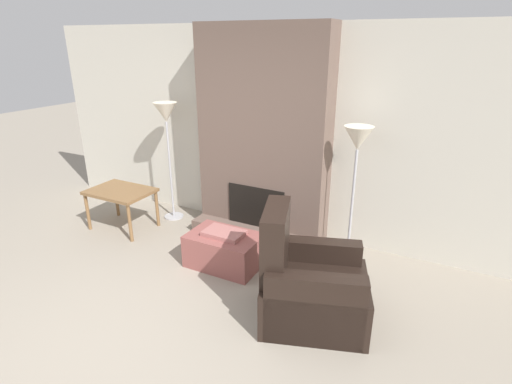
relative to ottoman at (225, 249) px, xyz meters
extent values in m
plane|color=gray|center=(0.01, -1.52, -0.20)|extent=(24.00, 24.00, 0.00)
cube|color=beige|center=(0.01, 1.17, 1.10)|extent=(7.00, 0.06, 2.60)
cube|color=brown|center=(0.01, 0.95, 1.10)|extent=(1.66, 0.38, 2.60)
cube|color=brown|center=(0.01, 0.63, -0.11)|extent=(1.66, 0.26, 0.17)
cube|color=black|center=(0.01, 0.75, 0.23)|extent=(0.77, 0.02, 0.53)
cube|color=#8C4C47|center=(0.00, 0.00, -0.01)|extent=(0.81, 0.52, 0.38)
cube|color=#A56660|center=(0.00, 0.00, 0.21)|extent=(0.44, 0.29, 0.05)
cube|color=black|center=(1.22, -0.43, 0.03)|extent=(1.12, 1.02, 0.45)
cube|color=black|center=(0.87, -0.54, 0.34)|extent=(0.38, 0.64, 1.08)
cube|color=black|center=(1.31, -0.72, 0.13)|extent=(0.84, 0.41, 0.65)
cube|color=black|center=(1.12, -0.14, 0.13)|extent=(0.84, 0.41, 0.65)
cube|color=brown|center=(-1.72, 0.20, 0.33)|extent=(0.83, 0.59, 0.04)
cylinder|color=brown|center=(-2.10, -0.06, 0.06)|extent=(0.04, 0.04, 0.51)
cylinder|color=brown|center=(-1.35, -0.06, 0.06)|extent=(0.04, 0.04, 0.51)
cylinder|color=brown|center=(-2.10, 0.45, 0.06)|extent=(0.04, 0.04, 0.51)
cylinder|color=brown|center=(-1.35, 0.45, 0.06)|extent=(0.04, 0.04, 0.51)
cylinder|color=#ADADB2|center=(-1.34, 0.78, -0.19)|extent=(0.27, 0.27, 0.02)
cylinder|color=#ADADB2|center=(-1.34, 0.78, 0.50)|extent=(0.03, 0.03, 1.37)
cone|color=silver|center=(-1.34, 0.78, 1.31)|extent=(0.31, 0.31, 0.25)
cylinder|color=#ADADB2|center=(1.20, 0.78, -0.19)|extent=(0.27, 0.27, 0.02)
cylinder|color=#ADADB2|center=(1.20, 0.78, 0.47)|extent=(0.03, 0.03, 1.30)
cone|color=silver|center=(1.20, 0.78, 1.24)|extent=(0.31, 0.31, 0.25)
camera|label=1|loc=(2.13, -3.35, 2.22)|focal=28.00mm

